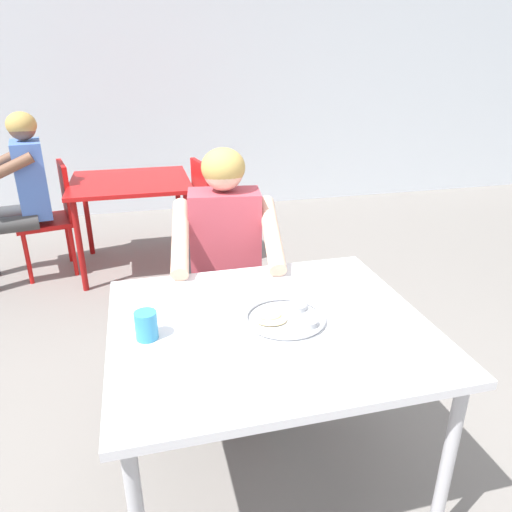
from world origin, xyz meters
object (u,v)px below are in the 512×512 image
at_px(chair_foreground, 224,279).
at_px(patron_background, 19,184).
at_px(table_foreground, 269,340).
at_px(chair_red_left, 54,212).
at_px(chair_red_right, 214,202).
at_px(thali_tray, 286,318).
at_px(drinking_cup, 146,324).
at_px(table_background_red, 131,191).
at_px(diner_foreground, 226,255).

relative_size(chair_foreground, patron_background, 0.67).
bearing_deg(table_foreground, chair_red_left, 113.74).
relative_size(table_foreground, chair_red_right, 1.30).
height_order(thali_tray, chair_foreground, chair_foreground).
height_order(drinking_cup, table_background_red, drinking_cup).
bearing_deg(chair_foreground, drinking_cup, -115.36).
xyz_separation_m(table_foreground, chair_red_right, (0.19, 2.32, -0.17)).
relative_size(diner_foreground, chair_red_right, 1.45).
distance_m(thali_tray, drinking_cup, 0.48).
relative_size(chair_red_right, patron_background, 0.67).
height_order(chair_red_left, patron_background, patron_background).
xyz_separation_m(thali_tray, drinking_cup, (-0.48, 0.01, 0.04)).
bearing_deg(drinking_cup, chair_red_left, 104.91).
distance_m(drinking_cup, patron_background, 2.47).
height_order(table_foreground, patron_background, patron_background).
distance_m(chair_red_right, patron_background, 1.46).
relative_size(table_background_red, patron_background, 0.72).
relative_size(drinking_cup, table_background_red, 0.11).
height_order(chair_red_right, patron_background, patron_background).
relative_size(table_background_red, chair_red_right, 1.06).
bearing_deg(chair_red_right, chair_foreground, -97.48).
relative_size(table_foreground, patron_background, 0.88).
bearing_deg(table_background_red, chair_foreground, -72.54).
distance_m(drinking_cup, diner_foreground, 0.77).
relative_size(table_foreground, thali_tray, 3.82).
xyz_separation_m(table_background_red, chair_red_right, (0.65, -0.03, -0.13)).
bearing_deg(table_background_red, patron_background, -178.83).
distance_m(drinking_cup, table_background_red, 2.35).
distance_m(thali_tray, chair_red_left, 2.67).
bearing_deg(patron_background, thali_tray, -60.67).
height_order(thali_tray, chair_red_left, chair_red_left).
height_order(diner_foreground, chair_red_left, diner_foreground).
bearing_deg(diner_foreground, patron_background, 126.30).
bearing_deg(chair_red_right, diner_foreground, -97.32).
relative_size(table_foreground, chair_red_left, 1.27).
xyz_separation_m(table_foreground, patron_background, (-1.25, 2.33, 0.07)).
distance_m(chair_foreground, chair_red_right, 1.45).
distance_m(chair_foreground, patron_background, 1.93).
height_order(thali_tray, chair_red_right, chair_red_right).
xyz_separation_m(drinking_cup, chair_red_right, (0.60, 2.31, -0.29)).
relative_size(chair_red_left, chair_red_right, 1.02).
relative_size(diner_foreground, chair_red_left, 1.42).
relative_size(table_foreground, table_background_red, 1.22).
bearing_deg(chair_red_right, thali_tray, -93.07).
bearing_deg(table_background_red, diner_foreground, -75.43).
height_order(table_foreground, thali_tray, thali_tray).
bearing_deg(chair_red_left, chair_red_right, -4.30).
height_order(diner_foreground, chair_red_right, diner_foreground).
height_order(table_foreground, table_background_red, table_foreground).
bearing_deg(chair_red_right, patron_background, 179.35).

